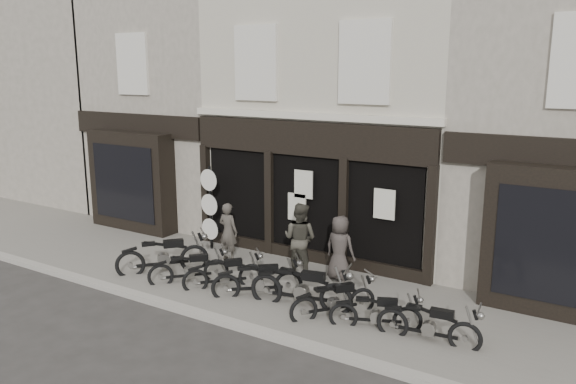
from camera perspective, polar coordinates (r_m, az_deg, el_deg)
The scene contains 18 objects.
ground_plane at distance 13.32m, azimuth -4.67°, elevation -10.82°, with size 90.00×90.00×0.00m, color #2D2B28.
pavement at distance 13.97m, azimuth -2.45°, elevation -9.39°, with size 30.00×4.20×0.12m, color slate.
kerb at distance 12.40m, azimuth -8.19°, elevation -12.40°, with size 30.00×0.25×0.13m, color gray.
central_building at distance 17.42m, azimuth 6.91°, elevation 8.46°, with size 7.30×6.22×8.34m.
neighbour_left at distance 20.87m, azimuth -9.35°, elevation 8.90°, with size 5.60×6.73×8.34m.
filler_left at distance 26.99m, azimuth -22.54°, elevation 9.00°, with size 11.00×6.00×8.20m, color #9E9486.
motorcycle_0 at distance 14.92m, azimuth -12.50°, elevation -6.64°, with size 1.76×1.96×1.14m.
motorcycle_1 at distance 14.14m, azimuth -9.95°, elevation -7.93°, with size 1.52×1.60×0.95m.
motorcycle_2 at distance 13.70m, azimuth -6.47°, elevation -8.49°, with size 1.50×1.61×0.95m.
motorcycle_3 at distance 13.12m, azimuth -3.02°, elevation -9.26°, with size 1.78×1.54×1.02m.
motorcycle_4 at distance 12.53m, azimuth 1.42°, elevation -10.08°, with size 2.34×0.83×1.13m.
motorcycle_5 at distance 12.16m, azimuth 4.73°, elevation -11.22°, with size 1.40×1.70×0.95m.
motorcycle_6 at distance 11.74m, azimuth 8.98°, elevation -12.32°, with size 1.77×0.98×0.90m.
motorcycle_7 at distance 11.38m, azimuth 14.17°, elevation -13.24°, with size 2.03×0.55×0.97m.
man_left at distance 15.37m, azimuth -6.09°, elevation -4.02°, with size 0.58×0.38×1.60m, color #3F3A34.
man_centre at distance 14.20m, azimuth 1.22°, elevation -4.78°, with size 0.90×0.70×1.86m, color #3A382F.
man_right at distance 13.95m, azimuth 5.29°, elevation -5.66°, with size 0.79×0.52×1.62m, color #38312E.
advert_sign_post at distance 16.29m, azimuth -7.92°, elevation -1.95°, with size 0.62×0.40×2.55m.
Camera 1 is at (7.35, -9.81, 5.22)m, focal length 35.00 mm.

